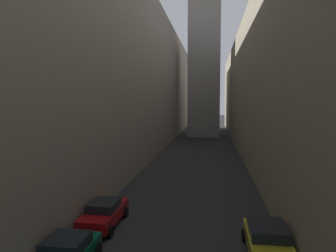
# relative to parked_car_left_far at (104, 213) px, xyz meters

# --- Properties ---
(ground_plane) EXTENTS (264.00, 264.00, 0.00)m
(ground_plane) POSITION_rel_parked_car_left_far_xyz_m (4.40, 23.46, -0.77)
(ground_plane) COLOR #232326
(building_block_left) EXTENTS (13.89, 108.00, 20.86)m
(building_block_left) POSITION_rel_parked_car_left_far_xyz_m (-8.05, 25.46, 9.66)
(building_block_left) COLOR gray
(building_block_left) RESTS_ON ground
(building_block_right) EXTENTS (15.55, 108.00, 18.00)m
(building_block_right) POSITION_rel_parked_car_left_far_xyz_m (17.67, 25.46, 8.23)
(building_block_right) COLOR gray
(building_block_right) RESTS_ON ground
(parked_car_left_far) EXTENTS (1.93, 4.43, 1.48)m
(parked_car_left_far) POSITION_rel_parked_car_left_far_xyz_m (0.00, 0.00, 0.00)
(parked_car_left_far) COLOR maroon
(parked_car_left_far) RESTS_ON ground
(parked_car_right_far) EXTENTS (2.06, 4.33, 1.47)m
(parked_car_right_far) POSITION_rel_parked_car_left_far_xyz_m (8.80, -2.34, 0.00)
(parked_car_right_far) COLOR #A59919
(parked_car_right_far) RESTS_ON ground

